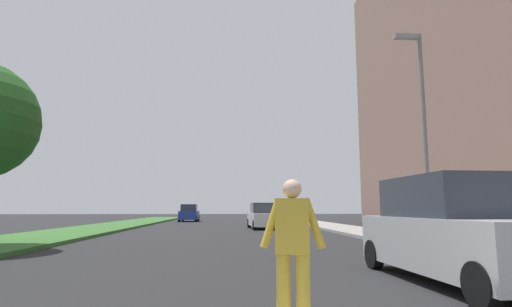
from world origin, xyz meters
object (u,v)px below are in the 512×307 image
object	(u,v)px
pedestrian_performer	(293,246)
sedan_midblock	(263,217)
street_lamp_right	(421,116)
suv_crossing	(455,231)
sedan_distant	(189,214)

from	to	relation	value
pedestrian_performer	sedan_midblock	xyz separation A→B (m)	(1.72, 22.32, -0.14)
sedan_midblock	street_lamp_right	bearing A→B (deg)	-71.99
suv_crossing	sedan_midblock	size ratio (longest dim) A/B	1.11
pedestrian_performer	sedan_distant	distance (m)	37.94
street_lamp_right	sedan_distant	xyz separation A→B (m)	(-10.70, 28.87, -3.78)
sedan_midblock	sedan_distant	xyz separation A→B (m)	(-6.30, 15.35, 0.02)
sedan_distant	street_lamp_right	bearing A→B (deg)	-69.66
street_lamp_right	pedestrian_performer	size ratio (longest dim) A/B	4.44
sedan_distant	sedan_midblock	bearing A→B (deg)	-67.67
pedestrian_performer	sedan_distant	size ratio (longest dim) A/B	0.42
street_lamp_right	sedan_distant	size ratio (longest dim) A/B	1.86
street_lamp_right	sedan_distant	bearing A→B (deg)	110.34
street_lamp_right	sedan_midblock	distance (m)	14.72
sedan_midblock	sedan_distant	world-z (taller)	sedan_distant
street_lamp_right	sedan_midblock	world-z (taller)	street_lamp_right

